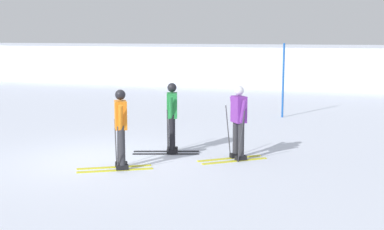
# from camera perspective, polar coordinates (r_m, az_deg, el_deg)

# --- Properties ---
(ground_plane) EXTENTS (120.00, 120.00, 0.00)m
(ground_plane) POSITION_cam_1_polar(r_m,az_deg,el_deg) (12.14, -9.87, -4.86)
(ground_plane) COLOR silver
(far_snow_ridge) EXTENTS (80.00, 9.38, 2.18)m
(far_snow_ridge) POSITION_cam_1_polar(r_m,az_deg,el_deg) (32.21, 7.99, 5.62)
(far_snow_ridge) COLOR silver
(far_snow_ridge) RESTS_ON ground
(skier_purple) EXTENTS (1.48, 1.29, 1.71)m
(skier_purple) POSITION_cam_1_polar(r_m,az_deg,el_deg) (11.84, 5.11, -0.59)
(skier_purple) COLOR gold
(skier_purple) RESTS_ON ground
(skier_orange) EXTENTS (1.57, 1.12, 1.71)m
(skier_orange) POSITION_cam_1_polar(r_m,az_deg,el_deg) (11.07, -7.87, -1.30)
(skier_orange) COLOR gold
(skier_orange) RESTS_ON ground
(skier_green) EXTENTS (1.63, 0.96, 1.71)m
(skier_green) POSITION_cam_1_polar(r_m,az_deg,el_deg) (12.46, -2.25, -0.09)
(skier_green) COLOR black
(skier_green) RESTS_ON ground
(trail_marker_pole) EXTENTS (0.07, 0.07, 2.56)m
(trail_marker_pole) POSITION_cam_1_polar(r_m,az_deg,el_deg) (18.16, 10.00, 3.75)
(trail_marker_pole) COLOR #1E56AD
(trail_marker_pole) RESTS_ON ground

